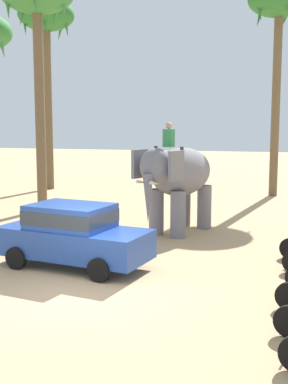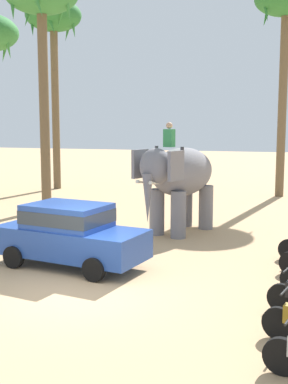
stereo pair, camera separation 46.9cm
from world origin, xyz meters
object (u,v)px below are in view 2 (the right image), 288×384
(car_sedan_foreground, at_px, (70,232))
(elephant_with_mahout, at_px, (179,177))
(palm_tree_behind_elephant, at_px, (54,24))
(palm_tree_far_back, at_px, (286,8))
(palm_tree_near_hut, at_px, (41,2))

(car_sedan_foreground, xyz_separation_m, elephant_with_mahout, (1.78, 4.96, 1.06))
(car_sedan_foreground, xyz_separation_m, palm_tree_behind_elephant, (-8.03, 14.62, 8.55))
(car_sedan_foreground, height_order, palm_tree_behind_elephant, palm_tree_behind_elephant)
(elephant_with_mahout, distance_m, palm_tree_far_back, 13.24)
(car_sedan_foreground, height_order, palm_tree_far_back, palm_tree_far_back)
(palm_tree_far_back, bearing_deg, palm_tree_near_hut, -142.16)
(car_sedan_foreground, bearing_deg, palm_tree_behind_elephant, 118.76)
(palm_tree_behind_elephant, bearing_deg, car_sedan_foreground, -61.24)
(elephant_with_mahout, height_order, palm_tree_near_hut, palm_tree_near_hut)
(palm_tree_behind_elephant, xyz_separation_m, palm_tree_far_back, (12.75, 0.73, 0.16))
(elephant_with_mahout, relative_size, palm_tree_near_hut, 0.39)
(palm_tree_near_hut, distance_m, palm_tree_far_back, 12.32)
(palm_tree_far_back, bearing_deg, car_sedan_foreground, -107.09)
(car_sedan_foreground, bearing_deg, elephant_with_mahout, 70.28)
(elephant_with_mahout, xyz_separation_m, palm_tree_near_hut, (-6.77, 2.85, 6.95))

